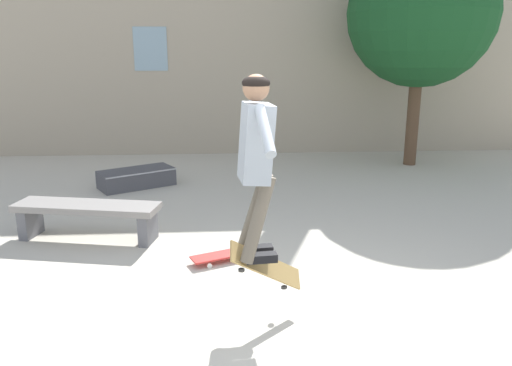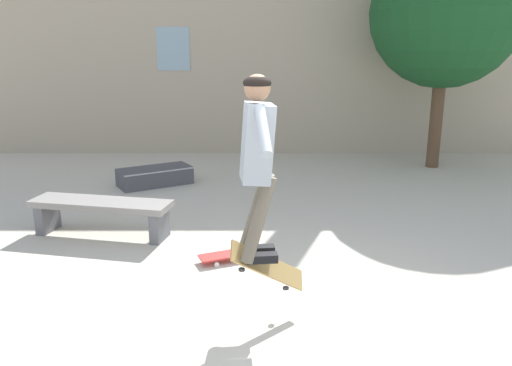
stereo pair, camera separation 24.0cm
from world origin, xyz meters
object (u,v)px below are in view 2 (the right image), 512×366
(tree_right, at_px, (445,12))
(skateboard_flipping, at_px, (267,266))
(skate_ledge, at_px, (154,176))
(skateboard_resting, at_px, (233,254))
(park_bench, at_px, (100,210))
(skater, at_px, (256,152))

(tree_right, distance_m, skateboard_flipping, 7.12)
(skate_ledge, bearing_deg, skateboard_flipping, -97.61)
(tree_right, relative_size, skateboard_resting, 5.36)
(skateboard_flipping, height_order, skateboard_resting, skateboard_flipping)
(park_bench, bearing_deg, skateboard_resting, -12.57)
(skateboard_resting, bearing_deg, skate_ledge, 92.34)
(skater, bearing_deg, tree_right, 52.31)
(skateboard_flipping, bearing_deg, skate_ledge, 88.96)
(skate_ledge, distance_m, skater, 4.94)
(skateboard_resting, bearing_deg, skateboard_flipping, -97.08)
(skateboard_resting, bearing_deg, park_bench, 132.90)
(tree_right, distance_m, skateboard_resting, 6.55)
(park_bench, relative_size, skate_ledge, 1.36)
(skater, xyz_separation_m, skateboard_flipping, (0.09, 0.05, -1.01))
(tree_right, bearing_deg, skateboard_resting, -129.55)
(skater, height_order, skateboard_flipping, skater)
(tree_right, distance_m, park_bench, 7.12)
(skate_ledge, bearing_deg, skater, -98.84)
(skateboard_flipping, bearing_deg, tree_right, 35.41)
(tree_right, bearing_deg, skater, -121.14)
(tree_right, bearing_deg, skate_ledge, -165.39)
(skater, height_order, skateboard_resting, skater)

